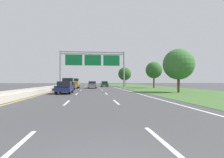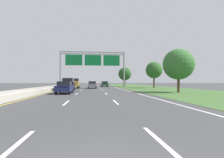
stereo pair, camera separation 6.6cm
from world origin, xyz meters
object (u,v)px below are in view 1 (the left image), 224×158
object	(u,v)px
car_black_left_lane_suv	(68,84)
roadside_tree_far	(125,74)
car_navy_left_lane_sedan	(65,87)
pickup_truck_gold	(74,83)
car_darkgreen_right_lane_sedan	(104,84)
overhead_sign_gantry	(93,62)
car_grey_centre_lane_sedan	(92,85)
roadside_tree_near	(178,64)
roadside_tree_mid	(154,70)

from	to	relation	value
car_black_left_lane_suv	roadside_tree_far	distance (m)	24.65
car_navy_left_lane_sedan	roadside_tree_far	world-z (taller)	roadside_tree_far
pickup_truck_gold	car_darkgreen_right_lane_sedan	distance (m)	12.90
overhead_sign_gantry	car_grey_centre_lane_sedan	bearing A→B (deg)	-96.09
car_darkgreen_right_lane_sedan	roadside_tree_near	size ratio (longest dim) A/B	0.73
overhead_sign_gantry	car_darkgreen_right_lane_sedan	xyz separation A→B (m)	(3.38, 9.49, -5.28)
car_grey_centre_lane_sedan	roadside_tree_mid	size ratio (longest dim) A/B	0.72
pickup_truck_gold	roadside_tree_mid	distance (m)	18.48
pickup_truck_gold	roadside_tree_far	bearing A→B (deg)	-51.77
car_black_left_lane_suv	car_darkgreen_right_lane_sedan	distance (m)	21.55
roadside_tree_near	roadside_tree_mid	world-z (taller)	roadside_tree_near
car_navy_left_lane_sedan	roadside_tree_near	distance (m)	15.88
overhead_sign_gantry	pickup_truck_gold	distance (m)	6.56
overhead_sign_gantry	car_black_left_lane_suv	size ratio (longest dim) A/B	3.17
overhead_sign_gantry	car_darkgreen_right_lane_sedan	distance (m)	11.37
overhead_sign_gantry	car_black_left_lane_suv	bearing A→B (deg)	-111.34
car_grey_centre_lane_sedan	car_navy_left_lane_sedan	size ratio (longest dim) A/B	1.00
car_navy_left_lane_sedan	roadside_tree_mid	size ratio (longest dim) A/B	0.72
roadside_tree_far	pickup_truck_gold	bearing A→B (deg)	-141.32
car_darkgreen_right_lane_sedan	roadside_tree_near	distance (m)	28.61
car_grey_centre_lane_sedan	roadside_tree_far	bearing A→B (deg)	-40.30
overhead_sign_gantry	roadside_tree_far	world-z (taller)	overhead_sign_gantry
roadside_tree_near	roadside_tree_far	bearing A→B (deg)	95.11
roadside_tree_far	overhead_sign_gantry	bearing A→B (deg)	-133.85
roadside_tree_mid	car_navy_left_lane_sedan	bearing A→B (deg)	-137.66
car_darkgreen_right_lane_sedan	roadside_tree_mid	world-z (taller)	roadside_tree_mid
car_darkgreen_right_lane_sedan	roadside_tree_far	xyz separation A→B (m)	(5.98, 0.25, 2.89)
roadside_tree_far	roadside_tree_mid	bearing A→B (deg)	-67.03
roadside_tree_mid	roadside_tree_far	bearing A→B (deg)	112.97
car_black_left_lane_suv	car_navy_left_lane_sedan	bearing A→B (deg)	-178.10
roadside_tree_near	roadside_tree_mid	bearing A→B (deg)	81.85
car_navy_left_lane_sedan	roadside_tree_far	xyz separation A→B (m)	(13.11, 27.54, 2.89)
car_black_left_lane_suv	car_navy_left_lane_sedan	world-z (taller)	car_black_left_lane_suv
roadside_tree_mid	roadside_tree_far	world-z (taller)	roadside_tree_mid
roadside_tree_far	car_darkgreen_right_lane_sedan	bearing A→B (deg)	-177.59
car_darkgreen_right_lane_sedan	car_navy_left_lane_sedan	size ratio (longest dim) A/B	1.01
car_grey_centre_lane_sedan	car_black_left_lane_suv	world-z (taller)	car_black_left_lane_suv
car_grey_centre_lane_sedan	car_black_left_lane_suv	bearing A→B (deg)	155.98
pickup_truck_gold	roadside_tree_near	distance (m)	23.20
car_darkgreen_right_lane_sedan	roadside_tree_far	size ratio (longest dim) A/B	0.79
car_darkgreen_right_lane_sedan	roadside_tree_mid	distance (m)	15.73
overhead_sign_gantry	car_navy_left_lane_sedan	xyz separation A→B (m)	(-3.76, -17.79, -5.28)
roadside_tree_near	pickup_truck_gold	bearing A→B (deg)	133.69
pickup_truck_gold	car_navy_left_lane_sedan	xyz separation A→B (m)	(0.33, -16.77, -0.26)
pickup_truck_gold	car_grey_centre_lane_sedan	bearing A→B (deg)	-98.71
roadside_tree_near	roadside_tree_far	xyz separation A→B (m)	(-2.45, 27.41, -0.25)
pickup_truck_gold	roadside_tree_far	world-z (taller)	roadside_tree_far
car_darkgreen_right_lane_sedan	roadside_tree_mid	size ratio (longest dim) A/B	0.73
car_darkgreen_right_lane_sedan	roadside_tree_far	world-z (taller)	roadside_tree_far
pickup_truck_gold	roadside_tree_near	xyz separation A→B (m)	(15.90, -16.64, 2.89)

